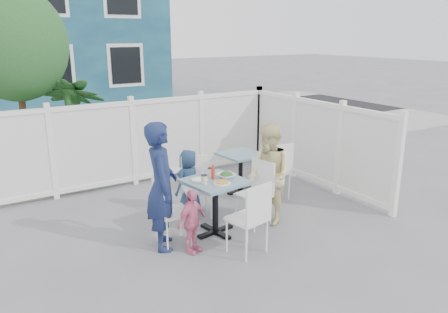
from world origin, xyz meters
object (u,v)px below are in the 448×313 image
main_table (215,192)px  boy (189,181)px  spare_table (241,162)px  man (162,186)px  chair_right (258,188)px  woman (269,174)px  chair_back (196,182)px  chair_near (252,214)px  chair_left (168,207)px  toddler (192,221)px

main_table → boy: size_ratio=0.84×
spare_table → main_table: bearing=-135.9°
boy → man: bearing=23.3°
chair_right → woman: (0.18, -0.04, 0.19)m
chair_back → chair_near: size_ratio=0.96×
chair_left → chair_right: (1.44, -0.06, 0.01)m
chair_right → chair_left: bearing=76.3°
man → chair_back: bearing=-31.1°
woman → man: bearing=-87.8°
chair_left → chair_back: chair_left is taller
woman → boy: 1.32m
main_table → chair_left: bearing=178.0°
main_table → man: (-0.80, 0.03, 0.23)m
chair_near → man: (-0.87, 0.82, 0.29)m
chair_near → boy: (-0.03, 1.69, -0.06)m
chair_right → man: size_ratio=0.56×
spare_table → woman: size_ratio=0.50×
chair_back → man: bearing=54.2°
chair_left → boy: bearing=141.0°
chair_near → boy: boy is taller
chair_left → chair_near: chair_near is taller
main_table → chair_right: bearing=-2.7°
spare_table → toddler: (-1.81, -1.54, -0.13)m
man → main_table: bearing=-72.1°
woman → toddler: (-1.44, -0.24, -0.32)m
man → toddler: 0.61m
chair_near → chair_right: bearing=39.1°
chair_left → boy: 1.17m
chair_right → chair_back: size_ratio=1.03×
main_table → spare_table: main_table is taller
chair_near → man: size_ratio=0.57×
chair_back → toddler: size_ratio=1.08×
woman → chair_back: bearing=-130.4°
chair_right → woman: woman is taller
main_table → chair_back: chair_back is taller
chair_left → man: man is taller
chair_back → man: size_ratio=0.54×
spare_table → woman: bearing=-105.7°
chair_left → woman: woman is taller
spare_table → woman: 1.36m
chair_back → woman: size_ratio=0.62×
chair_right → chair_back: (-0.62, 0.79, -0.02)m
spare_table → chair_left: 2.31m
woman → spare_table: bearing=170.2°
chair_left → man: size_ratio=0.56×
chair_back → toddler: (-0.65, -1.07, -0.11)m
boy → toddler: boy is taller
chair_right → chair_near: chair_near is taller
spare_table → chair_right: bearing=-113.4°
chair_back → chair_near: (-0.02, -1.54, 0.02)m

